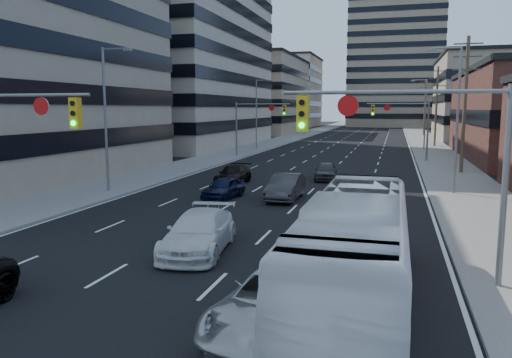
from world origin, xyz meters
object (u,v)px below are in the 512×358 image
object	(u,v)px
silver_suv	(281,301)
transit_bus	(355,250)
white_van	(199,232)
sedan_blue	(224,188)

from	to	relation	value
silver_suv	transit_bus	distance (m)	2.77
white_van	transit_bus	xyz separation A→B (m)	(5.99, -3.55, 0.79)
silver_suv	sedan_blue	distance (m)	18.01
silver_suv	transit_bus	size ratio (longest dim) A/B	0.49
sedan_blue	transit_bus	bearing A→B (deg)	-51.57
silver_suv	white_van	bearing A→B (deg)	134.78
transit_bus	silver_suv	bearing A→B (deg)	-126.18
transit_bus	sedan_blue	xyz separation A→B (m)	(-8.80, 14.36, -0.90)
silver_suv	transit_bus	world-z (taller)	transit_bus
transit_bus	sedan_blue	distance (m)	16.87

